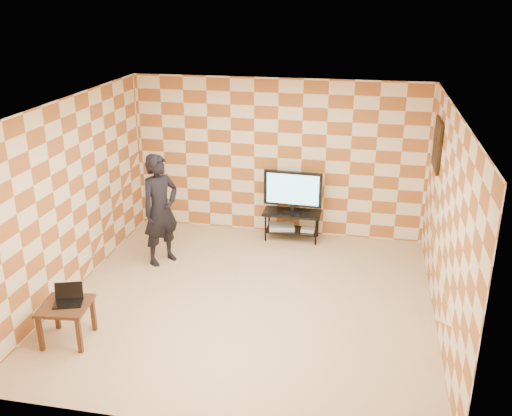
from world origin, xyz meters
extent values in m
plane|color=tan|center=(0.00, 0.00, 0.00)|extent=(5.00, 5.00, 0.00)
cube|color=beige|center=(0.00, 2.50, 1.35)|extent=(5.00, 0.02, 2.70)
cube|color=beige|center=(0.00, -2.50, 1.35)|extent=(5.00, 0.02, 2.70)
cube|color=beige|center=(-2.50, 0.00, 1.35)|extent=(0.02, 5.00, 2.70)
cube|color=beige|center=(2.50, 0.00, 1.35)|extent=(0.02, 5.00, 2.70)
cube|color=white|center=(0.00, 0.00, 2.70)|extent=(5.00, 5.00, 0.02)
cube|color=black|center=(2.47, 1.55, 1.95)|extent=(0.04, 0.72, 0.72)
cube|color=black|center=(2.47, 1.55, 1.95)|extent=(0.04, 0.03, 0.68)
cube|color=black|center=(2.47, 1.55, 1.95)|extent=(0.04, 0.68, 0.03)
cube|color=black|center=(0.31, 2.20, 0.48)|extent=(0.98, 0.44, 0.04)
cube|color=black|center=(0.31, 2.20, 0.16)|extent=(0.88, 0.39, 0.03)
cylinder|color=black|center=(-0.12, 2.03, 0.25)|extent=(0.03, 0.03, 0.50)
cylinder|color=black|center=(-0.12, 2.38, 0.25)|extent=(0.03, 0.03, 0.50)
cylinder|color=black|center=(0.74, 2.03, 0.25)|extent=(0.03, 0.03, 0.50)
cylinder|color=black|center=(0.74, 2.38, 0.25)|extent=(0.03, 0.03, 0.50)
cube|color=black|center=(0.31, 2.20, 0.52)|extent=(0.30, 0.20, 0.03)
cube|color=black|center=(0.31, 2.20, 0.57)|extent=(0.08, 0.06, 0.08)
cube|color=black|center=(0.31, 2.20, 0.91)|extent=(0.99, 0.11, 0.60)
cube|color=#63BECF|center=(0.31, 2.17, 0.91)|extent=(0.88, 0.05, 0.52)
cube|color=#B0B0B2|center=(0.13, 2.21, 0.21)|extent=(0.48, 0.38, 0.07)
cube|color=silver|center=(0.59, 2.18, 0.20)|extent=(0.23, 0.17, 0.05)
cube|color=#3C2410|center=(-1.96, -1.36, 0.48)|extent=(0.63, 0.63, 0.04)
cube|color=#3C2410|center=(-2.17, -1.62, 0.23)|extent=(0.06, 0.06, 0.46)
cube|color=#3C2410|center=(-2.22, -1.15, 0.23)|extent=(0.06, 0.06, 0.46)
cube|color=#3C2410|center=(-1.69, -1.57, 0.23)|extent=(0.06, 0.06, 0.46)
cube|color=#3C2410|center=(-1.75, -1.09, 0.23)|extent=(0.06, 0.06, 0.46)
cube|color=black|center=(-1.92, -1.34, 0.51)|extent=(0.39, 0.33, 0.02)
cube|color=black|center=(-1.96, -1.23, 0.62)|extent=(0.33, 0.16, 0.21)
imported|color=black|center=(-1.56, 0.94, 0.88)|extent=(0.70, 0.76, 1.75)
camera|label=1|loc=(1.46, -6.77, 4.04)|focal=40.00mm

